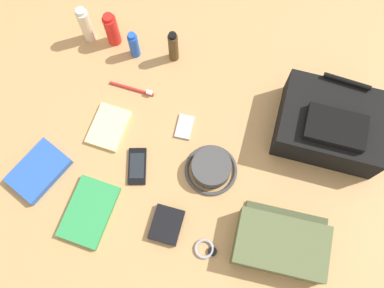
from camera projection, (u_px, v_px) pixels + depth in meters
ground_plane at (192, 149)px, 1.40m from camera, size 2.64×2.02×0.02m
backpack at (331, 124)px, 1.34m from camera, size 0.35×0.28×0.16m
toiletry_pouch at (281, 244)px, 1.25m from camera, size 0.29×0.23×0.09m
bucket_hat at (211, 168)px, 1.34m from camera, size 0.17×0.17×0.06m
lotion_bottle at (86, 25)px, 1.45m from camera, size 0.04×0.04×0.16m
sunscreen_spray at (112, 29)px, 1.46m from camera, size 0.05×0.05×0.15m
deodorant_spray at (134, 45)px, 1.45m from camera, size 0.03×0.03×0.12m
cologne_bottle at (173, 47)px, 1.44m from camera, size 0.03×0.03×0.14m
paperback_novel at (39, 171)px, 1.35m from camera, size 0.18×0.21×0.03m
travel_guidebook at (89, 212)px, 1.31m from camera, size 0.13×0.20×0.02m
cell_phone at (137, 166)px, 1.36m from camera, size 0.09×0.13×0.01m
media_player at (185, 127)px, 1.41m from camera, size 0.06×0.09×0.01m
wristwatch at (205, 249)px, 1.28m from camera, size 0.07×0.06×0.01m
toothbrush at (134, 89)px, 1.45m from camera, size 0.16×0.02×0.02m
wallet at (167, 225)px, 1.30m from camera, size 0.10×0.12×0.02m
notepad at (109, 127)px, 1.41m from camera, size 0.11×0.15×0.02m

